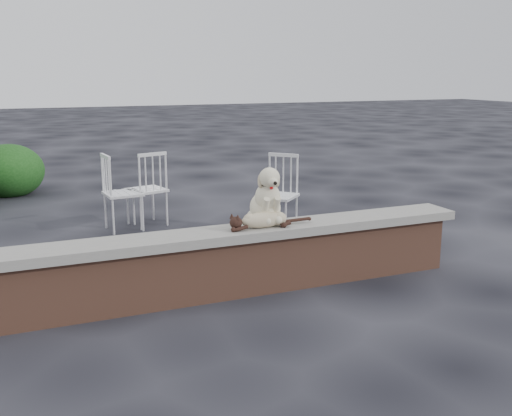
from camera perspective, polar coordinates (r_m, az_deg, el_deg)
name	(u,v)px	position (r m, az deg, el deg)	size (l,w,h in m)	color
ground	(134,308)	(5.07, -11.58, -9.37)	(60.00, 60.00, 0.00)	black
brick_wall	(133,279)	(4.98, -11.71, -6.70)	(6.00, 0.30, 0.50)	brown
capstone	(131,245)	(4.89, -11.87, -3.50)	(6.20, 0.40, 0.08)	slate
dog	(265,194)	(5.28, 0.88, 1.35)	(0.34, 0.45, 0.52)	beige
cat	(264,219)	(5.15, 0.74, -1.03)	(0.92, 0.22, 0.16)	tan
chair_c	(146,188)	(7.61, -10.42, 1.85)	(0.56, 0.56, 0.94)	white
chair_d	(277,195)	(7.11, 2.05, 1.29)	(0.56, 0.56, 0.94)	white
chair_e	(123,192)	(7.43, -12.60, 1.49)	(0.56, 0.56, 0.94)	white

